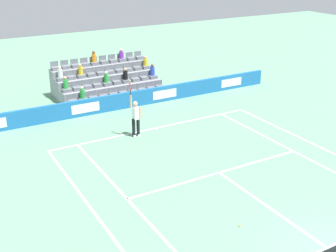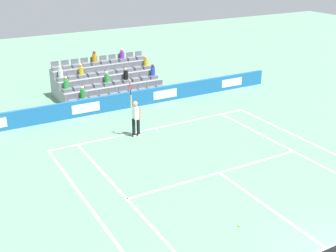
% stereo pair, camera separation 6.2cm
% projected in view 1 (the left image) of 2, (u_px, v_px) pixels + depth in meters
% --- Properties ---
extents(line_baseline, '(10.97, 0.10, 0.01)m').
position_uv_depth(line_baseline, '(155.00, 128.00, 22.42)').
color(line_baseline, white).
rests_on(line_baseline, ground).
extents(line_service, '(8.23, 0.10, 0.01)m').
position_uv_depth(line_service, '(219.00, 173.00, 18.00)').
color(line_service, white).
rests_on(line_service, ground).
extents(line_centre_service, '(0.10, 6.40, 0.01)m').
position_uv_depth(line_centre_service, '(273.00, 210.00, 15.43)').
color(line_centre_service, white).
rests_on(line_centre_service, ground).
extents(line_singles_sideline_left, '(0.10, 11.89, 0.01)m').
position_uv_depth(line_singles_sideline_left, '(133.00, 205.00, 15.74)').
color(line_singles_sideline_left, white).
rests_on(line_singles_sideline_left, ground).
extents(line_singles_sideline_right, '(0.10, 11.89, 0.01)m').
position_uv_depth(line_singles_sideline_right, '(301.00, 155.00, 19.52)').
color(line_singles_sideline_right, white).
rests_on(line_singles_sideline_right, ground).
extents(line_doubles_sideline_left, '(0.10, 11.89, 0.01)m').
position_uv_depth(line_doubles_sideline_left, '(96.00, 216.00, 15.11)').
color(line_doubles_sideline_left, white).
rests_on(line_doubles_sideline_left, ground).
extents(line_doubles_sideline_right, '(0.10, 11.89, 0.01)m').
position_uv_depth(line_doubles_sideline_right, '(323.00, 148.00, 20.15)').
color(line_doubles_sideline_right, white).
rests_on(line_doubles_sideline_right, ground).
extents(line_centre_mark, '(0.10, 0.20, 0.01)m').
position_uv_depth(line_centre_mark, '(156.00, 129.00, 22.34)').
color(line_centre_mark, white).
rests_on(line_centre_mark, ground).
extents(sponsor_barrier, '(19.65, 0.22, 0.92)m').
position_uv_depth(sponsor_barrier, '(126.00, 100.00, 25.06)').
color(sponsor_barrier, '#1E66AD').
rests_on(sponsor_barrier, ground).
extents(tennis_player, '(0.53, 0.37, 2.85)m').
position_uv_depth(tennis_player, '(135.00, 117.00, 21.12)').
color(tennis_player, black).
rests_on(tennis_player, ground).
extents(stadium_stand, '(6.20, 3.80, 2.58)m').
position_uv_depth(stadium_stand, '(106.00, 84.00, 27.34)').
color(stadium_stand, gray).
rests_on(stadium_stand, ground).
extents(loose_tennis_ball, '(0.07, 0.07, 0.07)m').
position_uv_depth(loose_tennis_ball, '(240.00, 226.00, 14.52)').
color(loose_tennis_ball, '#D1E533').
rests_on(loose_tennis_ball, ground).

